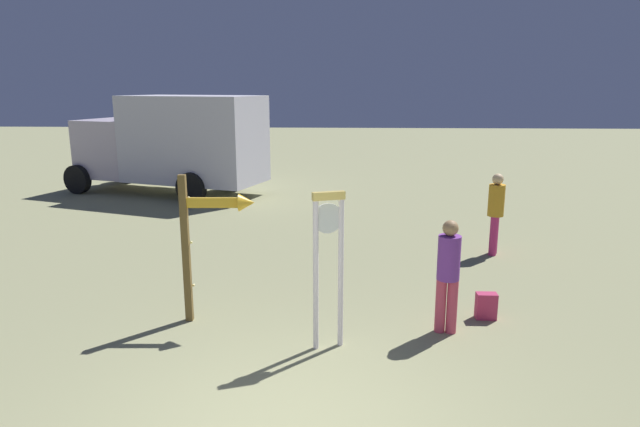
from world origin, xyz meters
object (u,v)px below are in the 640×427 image
Objects in this scene: standing_clock at (328,255)px; person_near_clock at (448,271)px; backpack at (486,306)px; person_distant at (496,210)px; arrow_sign at (210,227)px; box_truck_near at (175,142)px.

standing_clock reaches higher than person_near_clock.
person_near_clock reaches higher than backpack.
person_distant is at bearing 52.60° from standing_clock.
person_near_clock is at bearing -113.41° from person_distant.
arrow_sign reaches higher than person_near_clock.
person_near_clock is at bearing -55.50° from box_truck_near.
box_truck_near is at bearing 109.68° from arrow_sign.
box_truck_near is (-3.37, 9.43, 0.22)m from arrow_sign.
box_truck_near is at bearing 116.38° from standing_clock.
person_distant is (1.59, 3.68, 0.03)m from person_near_clock.
person_distant reaches higher than person_near_clock.
standing_clock is 0.96× the size of arrow_sign.
backpack is (2.27, 0.99, -1.06)m from standing_clock.
arrow_sign reaches higher than standing_clock.
standing_clock is 1.84m from arrow_sign.
box_truck_near is (-8.25, 6.00, 0.70)m from person_distant.
arrow_sign is at bearing -70.32° from box_truck_near.
standing_clock is 0.32× the size of box_truck_near.
standing_clock is 11.37m from box_truck_near.
person_near_clock is 4.08× the size of backpack.
backpack is at bearing 23.47° from standing_clock.
person_near_clock is 0.97× the size of person_distant.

